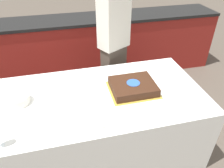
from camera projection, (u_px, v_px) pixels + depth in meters
name	position (u px, v px, depth m)	size (l,w,h in m)	color
ground_plane	(94.00, 149.00, 2.35)	(14.00, 14.00, 0.00)	brown
back_counter	(75.00, 48.00, 3.34)	(4.40, 0.58, 0.92)	maroon
dining_table	(92.00, 125.00, 2.15)	(2.06, 0.99, 0.72)	white
cake	(133.00, 86.00, 2.00)	(0.44, 0.38, 0.08)	gold
plate_stack	(18.00, 99.00, 1.85)	(0.20, 0.20, 0.07)	white
side_plate_near_cake	(131.00, 70.00, 2.31)	(0.20, 0.20, 0.00)	white
utensil_pile	(92.00, 124.00, 1.65)	(0.16, 0.12, 0.02)	white
person_cutting_cake	(114.00, 43.00, 2.50)	(0.39, 0.34, 1.65)	#4C4238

